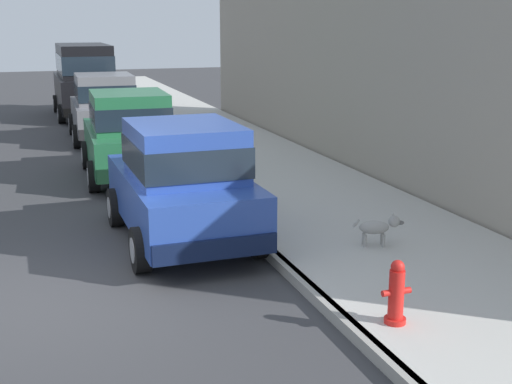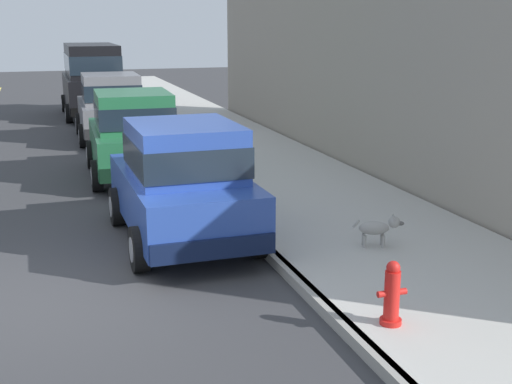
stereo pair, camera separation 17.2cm
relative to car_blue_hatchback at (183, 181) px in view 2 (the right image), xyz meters
The scene contains 10 objects.
ground_plane 2.92m from the car_blue_hatchback, 142.46° to the right, with size 80.00×80.00×0.00m, color #38383A.
curb 2.16m from the car_blue_hatchback, 58.80° to the right, with size 0.16×64.00×0.14m, color gray.
sidewalk 3.40m from the car_blue_hatchback, 30.79° to the right, with size 3.60×64.00×0.14m, color #B7B5AD.
car_blue_hatchback is the anchor object (origin of this frame).
car_green_hatchback 4.71m from the car_blue_hatchback, 91.20° to the left, with size 2.05×3.86×1.88m.
car_grey_hatchback 9.75m from the car_blue_hatchback, 90.22° to the left, with size 2.02×3.84×1.88m.
car_black_van 15.00m from the car_blue_hatchback, 90.42° to the left, with size 2.14×4.90×2.52m.
dog_grey 3.01m from the car_blue_hatchback, 29.95° to the right, with size 0.73×0.34×0.49m.
fire_hydrant 4.17m from the car_blue_hatchback, 69.24° to the right, with size 0.34×0.24×0.72m.
building_facade 6.60m from the car_blue_hatchback, 40.83° to the left, with size 0.50×20.00×4.24m, color #9E9384.
Camera 2 is at (0.17, -8.23, 3.36)m, focal length 47.63 mm.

